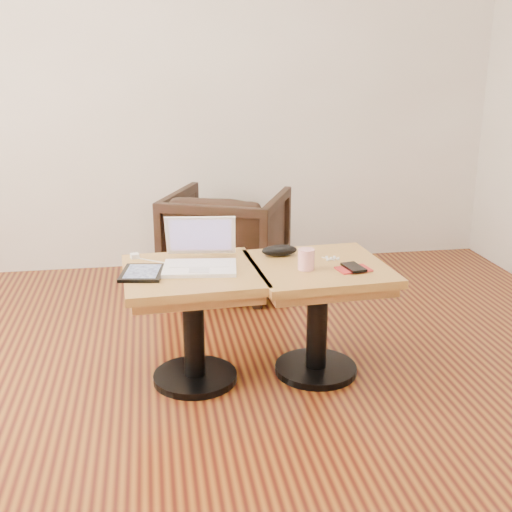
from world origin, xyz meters
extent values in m
cube|color=#3D140D|center=(0.00, 0.00, 0.00)|extent=(4.50, 4.50, 0.01)
cube|color=white|center=(0.00, 2.25, 1.35)|extent=(4.50, 0.02, 2.70)
cylinder|color=black|center=(-0.02, 0.47, 0.02)|extent=(0.39, 0.39, 0.03)
cylinder|color=black|center=(-0.02, 0.47, 0.27)|extent=(0.10, 0.10, 0.47)
cube|color=brown|center=(-0.02, 0.47, 0.48)|extent=(0.57, 0.57, 0.04)
cube|color=olive|center=(-0.02, 0.47, 0.52)|extent=(0.62, 0.62, 0.04)
cylinder|color=black|center=(0.55, 0.46, 0.02)|extent=(0.39, 0.39, 0.03)
cylinder|color=black|center=(0.55, 0.46, 0.27)|extent=(0.10, 0.10, 0.47)
cube|color=brown|center=(0.55, 0.46, 0.48)|extent=(0.58, 0.58, 0.04)
cube|color=olive|center=(0.55, 0.46, 0.52)|extent=(0.63, 0.63, 0.04)
cube|color=white|center=(0.01, 0.47, 0.55)|extent=(0.34, 0.26, 0.02)
cube|color=silver|center=(0.02, 0.50, 0.56)|extent=(0.27, 0.14, 0.00)
cube|color=silver|center=(0.00, 0.41, 0.56)|extent=(0.09, 0.07, 0.00)
cube|color=white|center=(0.03, 0.62, 0.65)|extent=(0.33, 0.13, 0.20)
cube|color=brown|center=(0.03, 0.62, 0.65)|extent=(0.29, 0.11, 0.16)
cube|color=black|center=(-0.24, 0.45, 0.55)|extent=(0.21, 0.25, 0.01)
cube|color=#191E38|center=(-0.24, 0.45, 0.55)|extent=(0.17, 0.21, 0.00)
cube|color=white|center=(-0.27, 0.69, 0.55)|extent=(0.04, 0.04, 0.02)
ellipsoid|color=black|center=(0.40, 0.62, 0.57)|extent=(0.17, 0.07, 0.05)
cylinder|color=#F36276|center=(0.47, 0.40, 0.59)|extent=(0.09, 0.09, 0.09)
sphere|color=white|center=(0.62, 0.52, 0.55)|extent=(0.01, 0.01, 0.01)
sphere|color=white|center=(0.64, 0.53, 0.55)|extent=(0.01, 0.01, 0.01)
sphere|color=white|center=(0.61, 0.54, 0.55)|extent=(0.01, 0.01, 0.01)
sphere|color=white|center=(0.65, 0.51, 0.55)|extent=(0.01, 0.01, 0.01)
sphere|color=white|center=(0.60, 0.50, 0.55)|extent=(0.01, 0.01, 0.01)
cylinder|color=white|center=(0.62, 0.52, 0.54)|extent=(0.07, 0.04, 0.00)
cube|color=maroon|center=(0.68, 0.36, 0.54)|extent=(0.16, 0.12, 0.01)
cube|color=black|center=(0.68, 0.36, 0.55)|extent=(0.09, 0.14, 0.01)
imported|color=black|center=(0.28, 1.67, 0.32)|extent=(0.92, 0.93, 0.65)
camera|label=1|loc=(-0.19, -2.20, 1.44)|focal=45.00mm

